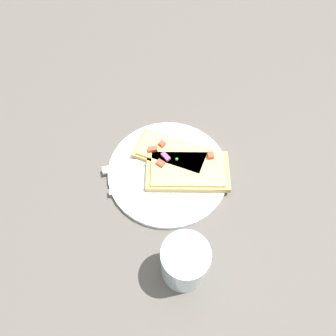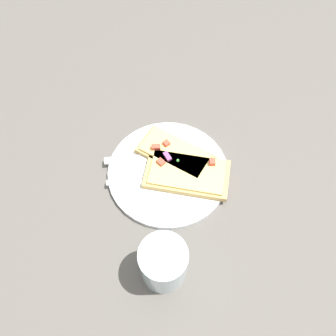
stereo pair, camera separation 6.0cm
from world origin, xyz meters
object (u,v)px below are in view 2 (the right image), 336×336
object	(u,v)px
plate	(168,172)
fork	(163,182)
pizza_slice_main	(187,173)
knife	(144,158)
pizza_slice_corner	(175,154)
drinking_glass	(163,264)

from	to	relation	value
plate	fork	size ratio (longest dim) A/B	1.23
plate	pizza_slice_main	distance (m)	0.05
fork	pizza_slice_main	size ratio (longest dim) A/B	1.10
knife	plate	bearing A→B (deg)	-33.37
pizza_slice_corner	fork	bearing A→B (deg)	-81.50
pizza_slice_main	knife	bearing A→B (deg)	166.18
pizza_slice_corner	drinking_glass	distance (m)	0.25
fork	pizza_slice_corner	world-z (taller)	pizza_slice_corner
knife	drinking_glass	bearing A→B (deg)	-84.18
knife	pizza_slice_corner	bearing A→B (deg)	1.26
fork	knife	distance (m)	0.07
fork	pizza_slice_main	bearing A→B (deg)	15.22
knife	pizza_slice_corner	world-z (taller)	pizza_slice_corner
plate	pizza_slice_main	xyz separation A→B (m)	(0.04, -0.02, 0.02)
plate	knife	size ratio (longest dim) A/B	1.27
plate	fork	distance (m)	0.03
pizza_slice_corner	drinking_glass	bearing A→B (deg)	-64.51
plate	pizza_slice_corner	world-z (taller)	pizza_slice_corner
pizza_slice_main	drinking_glass	size ratio (longest dim) A/B	1.72
knife	drinking_glass	xyz separation A→B (m)	(0.03, -0.24, 0.04)
plate	pizza_slice_corner	xyz separation A→B (m)	(0.02, 0.04, 0.02)
fork	plate	bearing A→B (deg)	67.11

